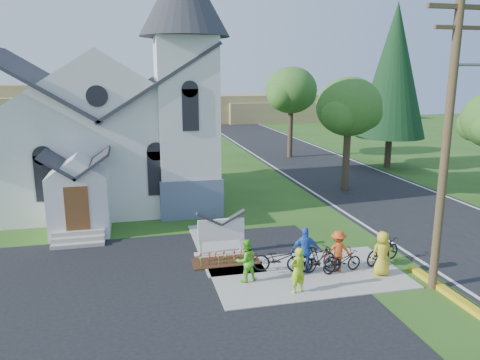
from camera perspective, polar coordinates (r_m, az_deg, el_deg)
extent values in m
plane|color=#2A5217|center=(16.83, 3.98, -12.62)|extent=(120.00, 120.00, 0.00)
cube|color=black|center=(14.63, -21.98, -17.77)|extent=(20.00, 16.00, 0.02)
cube|color=black|center=(33.68, 12.72, 0.19)|extent=(8.00, 90.00, 0.02)
cube|color=#A59E95|center=(17.71, 8.22, -11.29)|extent=(7.00, 4.00, 0.05)
cube|color=silver|center=(27.92, -16.01, 2.63)|extent=(11.00, 9.00, 5.00)
cube|color=slate|center=(25.14, -6.28, -1.55)|extent=(3.20, 3.20, 2.00)
cube|color=silver|center=(24.51, -6.48, 6.40)|extent=(3.00, 3.00, 9.00)
cube|color=silver|center=(22.68, -18.94, -2.74)|extent=(2.60, 2.40, 2.80)
cube|color=brown|center=(21.47, -19.26, -3.35)|extent=(1.00, 0.10, 2.00)
cube|color=#A59E95|center=(19.39, -2.29, -8.88)|extent=(2.20, 0.40, 0.10)
cube|color=white|center=(19.08, -4.83, -7.68)|extent=(0.12, 0.12, 1.00)
cube|color=white|center=(19.38, 0.18, -7.30)|extent=(0.12, 0.12, 1.00)
cube|color=white|center=(19.04, -2.32, -6.09)|extent=(1.90, 0.14, 0.90)
cube|color=#371E0F|center=(18.58, -1.75, -9.93)|extent=(2.60, 1.10, 0.07)
cylinder|color=#403120|center=(16.48, 23.84, 3.98)|extent=(0.28, 0.28, 10.00)
cube|color=#403120|center=(16.44, 25.23, 18.57)|extent=(2.20, 0.14, 0.14)
cube|color=#403120|center=(16.38, 25.02, 16.50)|extent=(1.60, 0.12, 0.12)
cylinder|color=#3C2C21|center=(30.00, 12.82, 2.57)|extent=(0.44, 0.44, 4.05)
ellipsoid|color=#2E5F20|center=(29.61, 13.13, 8.72)|extent=(4.00, 4.00, 3.60)
cylinder|color=#3C2C21|center=(41.12, 6.14, 5.86)|extent=(0.44, 0.44, 4.50)
ellipsoid|color=#2E5F20|center=(40.84, 6.26, 10.84)|extent=(4.40, 4.40, 3.96)
cylinder|color=#3C2C21|center=(38.41, 17.60, 3.25)|extent=(0.50, 0.50, 2.40)
cone|color=black|center=(37.93, 18.25, 12.52)|extent=(5.20, 5.20, 10.00)
cube|color=olive|center=(71.46, -4.80, 8.66)|extent=(60.00, 8.00, 4.00)
cube|color=olive|center=(72.82, -17.75, 8.81)|extent=(30.00, 6.00, 5.60)
cube|color=olive|center=(73.69, 7.98, 8.32)|extent=(25.00, 6.00, 3.00)
imported|color=#ABE31A|center=(15.97, 7.06, -10.84)|extent=(0.66, 0.52, 1.59)
imported|color=black|center=(17.54, 4.70, -9.55)|extent=(2.05, 1.24, 1.02)
imported|color=#5CD327|center=(16.65, 0.70, -9.76)|extent=(0.89, 0.78, 1.55)
imported|color=black|center=(17.89, 9.75, -9.41)|extent=(1.57, 0.99, 0.91)
imported|color=blue|center=(17.44, 7.95, -8.49)|extent=(1.08, 0.60, 1.74)
imported|color=black|center=(17.88, 12.30, -9.63)|extent=(1.71, 0.85, 0.86)
imported|color=#C84916|center=(17.81, 11.85, -8.47)|extent=(1.10, 0.76, 1.57)
imported|color=black|center=(17.65, 9.56, -9.57)|extent=(1.73, 0.88, 1.00)
imported|color=gold|center=(17.88, 16.92, -8.55)|extent=(0.81, 0.53, 1.65)
imported|color=black|center=(19.10, 17.00, -8.22)|extent=(1.99, 1.36, 0.99)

